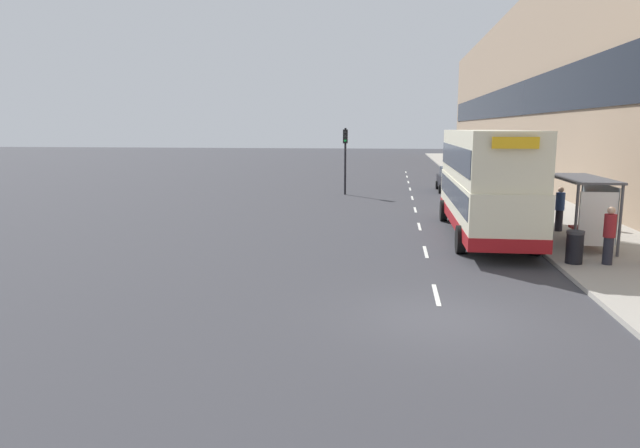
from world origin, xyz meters
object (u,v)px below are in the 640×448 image
(pedestrian_2, at_px, (560,209))
(car_0, at_px, (452,179))
(litter_bin, at_px, (575,247))
(traffic_light_far_kerb, at_px, (345,150))
(pedestrian_4, at_px, (609,235))
(pedestrian_3, at_px, (589,207))
(double_decker_bus_near, at_px, (485,181))
(bus_shelter, at_px, (588,199))
(pedestrian_at_shelter, at_px, (544,206))

(pedestrian_2, bearing_deg, car_0, 100.05)
(litter_bin, relative_size, traffic_light_far_kerb, 0.24)
(pedestrian_4, bearing_deg, pedestrian_3, 76.87)
(double_decker_bus_near, bearing_deg, pedestrian_2, 14.82)
(traffic_light_far_kerb, bearing_deg, pedestrian_3, -46.10)
(pedestrian_2, bearing_deg, bus_shelter, -88.43)
(double_decker_bus_near, distance_m, pedestrian_3, 5.25)
(pedestrian_4, bearing_deg, litter_bin, 178.66)
(bus_shelter, bearing_deg, litter_bin, -113.22)
(double_decker_bus_near, distance_m, pedestrian_2, 3.53)
(bus_shelter, bearing_deg, traffic_light_far_kerb, 122.06)
(pedestrian_3, relative_size, pedestrian_4, 0.94)
(litter_bin, bearing_deg, bus_shelter, 66.78)
(double_decker_bus_near, height_order, pedestrian_3, double_decker_bus_near)
(pedestrian_2, distance_m, pedestrian_4, 5.98)
(car_0, height_order, pedestrian_at_shelter, pedestrian_at_shelter)
(pedestrian_3, bearing_deg, traffic_light_far_kerb, 133.90)
(bus_shelter, xyz_separation_m, pedestrian_2, (-0.09, 3.11, -0.79))
(double_decker_bus_near, relative_size, traffic_light_far_kerb, 2.53)
(pedestrian_3, bearing_deg, pedestrian_2, -144.54)
(pedestrian_2, relative_size, litter_bin, 1.76)
(pedestrian_2, relative_size, pedestrian_4, 1.01)
(pedestrian_at_shelter, height_order, traffic_light_far_kerb, traffic_light_far_kerb)
(traffic_light_far_kerb, bearing_deg, bus_shelter, -57.94)
(bus_shelter, height_order, pedestrian_3, bus_shelter)
(litter_bin, bearing_deg, pedestrian_4, -1.34)
(bus_shelter, xyz_separation_m, pedestrian_3, (1.43, 4.19, -0.85))
(bus_shelter, height_order, traffic_light_far_kerb, traffic_light_far_kerb)
(bus_shelter, height_order, pedestrian_at_shelter, bus_shelter)
(double_decker_bus_near, relative_size, pedestrian_at_shelter, 6.16)
(pedestrian_4, relative_size, litter_bin, 1.75)
(traffic_light_far_kerb, bearing_deg, pedestrian_2, -52.46)
(traffic_light_far_kerb, bearing_deg, pedestrian_at_shelter, -51.87)
(pedestrian_3, height_order, traffic_light_far_kerb, traffic_light_far_kerb)
(pedestrian_4, bearing_deg, bus_shelter, 85.60)
(double_decker_bus_near, height_order, pedestrian_at_shelter, double_decker_bus_near)
(car_0, bearing_deg, pedestrian_3, -73.75)
(pedestrian_at_shelter, relative_size, pedestrian_3, 1.04)
(pedestrian_3, relative_size, litter_bin, 1.66)
(car_0, distance_m, pedestrian_at_shelter, 15.33)
(car_0, height_order, pedestrian_4, pedestrian_4)
(pedestrian_2, height_order, pedestrian_4, pedestrian_2)
(bus_shelter, bearing_deg, car_0, 98.69)
(pedestrian_at_shelter, distance_m, pedestrian_4, 6.83)
(car_0, distance_m, pedestrian_3, 15.52)
(car_0, distance_m, pedestrian_4, 22.12)
(pedestrian_at_shelter, xyz_separation_m, litter_bin, (-0.70, -6.80, -0.39))
(pedestrian_3, bearing_deg, pedestrian_at_shelter, -172.96)
(pedestrian_2, xyz_separation_m, litter_bin, (-1.14, -5.96, -0.42))
(pedestrian_4, bearing_deg, traffic_light_far_kerb, 117.51)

